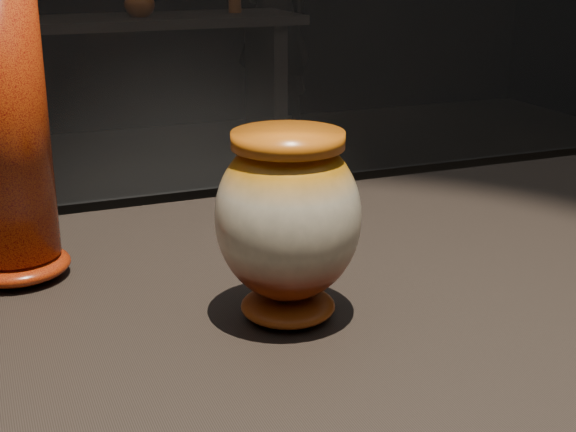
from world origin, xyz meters
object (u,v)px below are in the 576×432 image
at_px(main_vase, 288,219).
at_px(visitor, 274,17).
at_px(back_shelf, 120,66).
at_px(tall_vase, 2,123).

relative_size(main_vase, visitor, 0.12).
bearing_deg(back_shelf, main_vase, -97.88).
bearing_deg(main_vase, tall_vase, 139.07).
height_order(main_vase, back_shelf, main_vase).
bearing_deg(tall_vase, visitor, 65.33).
distance_m(tall_vase, visitor, 4.68).
xyz_separation_m(back_shelf, visitor, (1.18, 0.73, 0.17)).
bearing_deg(back_shelf, tall_vase, -102.31).
relative_size(tall_vase, back_shelf, 0.19).
xyz_separation_m(tall_vase, visitor, (1.95, 4.25, -0.27)).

